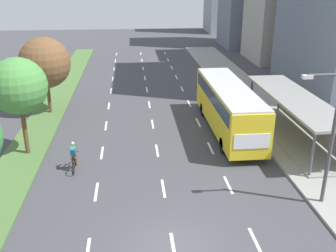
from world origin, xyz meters
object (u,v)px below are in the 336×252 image
bus (228,104)px  median_tree_second (18,86)px  median_tree_third (45,63)px  bus_shelter (297,113)px  streetlight (330,131)px  cyclist (74,157)px

bus → median_tree_second: median_tree_second is taller
bus → median_tree_second: size_ratio=1.88×
median_tree_second → median_tree_third: size_ratio=0.99×
bus_shelter → median_tree_second: median_tree_second is taller
median_tree_third → streetlight: 21.48m
median_tree_third → median_tree_second: bearing=-89.8°
median_tree_second → bus_shelter: bearing=2.3°
bus_shelter → streetlight: bearing=-105.1°
streetlight → median_tree_second: bearing=155.3°
median_tree_second → median_tree_third: bearing=90.2°
bus_shelter → median_tree_third: (-17.65, 6.97, 2.29)m
bus_shelter → bus: 4.67m
median_tree_second → bus: bearing=10.9°
bus_shelter → median_tree_third: bearing=158.4°
bus_shelter → cyclist: bearing=-168.0°
streetlight → cyclist: bearing=158.8°
median_tree_third → streetlight: size_ratio=0.93×
bus → streetlight: streetlight is taller
bus → median_tree_third: bearing=159.1°
bus_shelter → median_tree_third: size_ratio=1.95×
median_tree_third → bus_shelter: bearing=-21.6°
bus_shelter → cyclist: (-14.45, -3.06, -1.08)m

